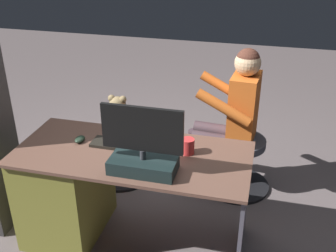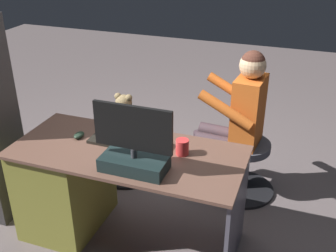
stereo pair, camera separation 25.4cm
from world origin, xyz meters
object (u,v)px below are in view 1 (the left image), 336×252
at_px(desk, 79,187).
at_px(office_chair_teddy, 120,151).
at_px(tv_remote, 121,152).
at_px(keyboard, 123,145).
at_px(person, 232,110).
at_px(computer_mouse, 80,139).
at_px(cup, 188,146).
at_px(visitor_chair, 239,161).
at_px(monitor, 143,153).
at_px(teddy_bear, 119,114).

height_order(desk, office_chair_teddy, desk).
xyz_separation_m(tv_remote, office_chair_teddy, (0.32, -0.77, -0.47)).
distance_m(desk, keyboard, 0.48).
bearing_deg(keyboard, person, -130.02).
bearing_deg(tv_remote, computer_mouse, 6.87).
height_order(cup, visitor_chair, cup).
relative_size(monitor, cup, 4.74).
bearing_deg(cup, teddy_bear, -42.90).
distance_m(desk, teddy_bear, 0.79).
bearing_deg(monitor, person, -112.44).
bearing_deg(desk, visitor_chair, -141.38).
distance_m(desk, visitor_chair, 1.34).
bearing_deg(person, office_chair_teddy, 5.06).
relative_size(monitor, computer_mouse, 5.00).
relative_size(keyboard, teddy_bear, 1.33).
bearing_deg(person, computer_mouse, 39.55).
distance_m(cup, tv_remote, 0.43).
xyz_separation_m(desk, computer_mouse, (-0.02, -0.05, 0.35)).
relative_size(cup, teddy_bear, 0.32).
height_order(desk, teddy_bear, teddy_bear).
height_order(keyboard, computer_mouse, computer_mouse).
height_order(computer_mouse, teddy_bear, teddy_bear).
xyz_separation_m(office_chair_teddy, teddy_bear, (-0.00, -0.01, 0.35)).
distance_m(office_chair_teddy, person, 1.04).
distance_m(monitor, teddy_bear, 1.10).
relative_size(desk, computer_mouse, 15.84).
xyz_separation_m(keyboard, visitor_chair, (-0.72, -0.77, -0.48)).
bearing_deg(person, keyboard, 49.98).
xyz_separation_m(cup, visitor_chair, (-0.29, -0.75, -0.52)).
xyz_separation_m(monitor, visitor_chair, (-0.50, -1.02, -0.59)).
height_order(keyboard, cup, cup).
distance_m(computer_mouse, teddy_bear, 0.72).
relative_size(teddy_bear, visitor_chair, 0.58).
height_order(tv_remote, person, person).
bearing_deg(monitor, desk, -18.90).
bearing_deg(desk, tv_remote, 176.21).
distance_m(computer_mouse, tv_remote, 0.33).
bearing_deg(person, desk, 40.74).
bearing_deg(computer_mouse, tv_remote, 166.83).
bearing_deg(monitor, visitor_chair, -116.23).
height_order(visitor_chair, person, person).
distance_m(cup, visitor_chair, 0.96).
bearing_deg(teddy_bear, keyboard, 112.95).
bearing_deg(computer_mouse, monitor, 155.38).
distance_m(keyboard, person, 0.99).
distance_m(cup, person, 0.78).
height_order(computer_mouse, tv_remote, computer_mouse).
xyz_separation_m(monitor, computer_mouse, (0.52, -0.24, -0.11)).
distance_m(keyboard, teddy_bear, 0.76).
relative_size(cup, office_chair_teddy, 0.19).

